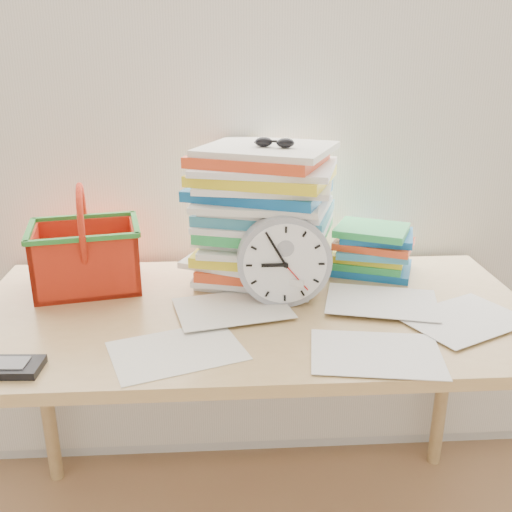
{
  "coord_description": "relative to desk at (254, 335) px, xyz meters",
  "views": [
    {
      "loc": [
        -0.07,
        0.3,
        1.36
      ],
      "look_at": [
        0.01,
        1.6,
        0.89
      ],
      "focal_mm": 40.0,
      "sensor_mm": 36.0,
      "label": 1
    }
  ],
  "objects": [
    {
      "name": "basket",
      "position": [
        -0.44,
        0.17,
        0.21
      ],
      "size": [
        0.32,
        0.27,
        0.28
      ],
      "primitive_type": null,
      "rotation": [
        0.0,
        0.0,
        0.2
      ],
      "color": "red",
      "rests_on": "desk"
    },
    {
      "name": "calculator",
      "position": [
        -0.53,
        -0.26,
        0.08
      ],
      "size": [
        0.17,
        0.09,
        0.02
      ],
      "primitive_type": "cube",
      "rotation": [
        0.0,
        0.0,
        -0.06
      ],
      "color": "black",
      "rests_on": "desk"
    },
    {
      "name": "curtain",
      "position": [
        0.0,
        0.38,
        0.62
      ],
      "size": [
        2.4,
        0.01,
        2.5
      ],
      "primitive_type": "cube",
      "color": "white",
      "rests_on": "room_shell"
    },
    {
      "name": "sunglasses",
      "position": [
        0.06,
        0.16,
        0.46
      ],
      "size": [
        0.15,
        0.14,
        0.03
      ],
      "primitive_type": null,
      "rotation": [
        0.0,
        0.0,
        -0.37
      ],
      "color": "black",
      "rests_on": "paper_stack"
    },
    {
      "name": "scattered_papers",
      "position": [
        0.0,
        0.0,
        0.08
      ],
      "size": [
        1.26,
        0.42,
        0.02
      ],
      "primitive_type": null,
      "color": "white",
      "rests_on": "desk"
    },
    {
      "name": "paper_stack",
      "position": [
        0.03,
        0.18,
        0.26
      ],
      "size": [
        0.45,
        0.41,
        0.38
      ],
      "primitive_type": null,
      "rotation": [
        0.0,
        0.0,
        -0.32
      ],
      "color": "white",
      "rests_on": "desk"
    },
    {
      "name": "desk",
      "position": [
        0.0,
        0.0,
        0.0
      ],
      "size": [
        1.4,
        0.7,
        0.75
      ],
      "color": "tan",
      "rests_on": "ground"
    },
    {
      "name": "book_stack",
      "position": [
        0.35,
        0.23,
        0.15
      ],
      "size": [
        0.29,
        0.26,
        0.14
      ],
      "primitive_type": null,
      "rotation": [
        0.0,
        0.0,
        -0.36
      ],
      "color": "white",
      "rests_on": "desk"
    },
    {
      "name": "clock",
      "position": [
        0.08,
        0.02,
        0.19
      ],
      "size": [
        0.23,
        0.05,
        0.23
      ],
      "primitive_type": "cylinder",
      "rotation": [
        1.57,
        0.0,
        0.0
      ],
      "color": "#9A9DA5",
      "rests_on": "desk"
    }
  ]
}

